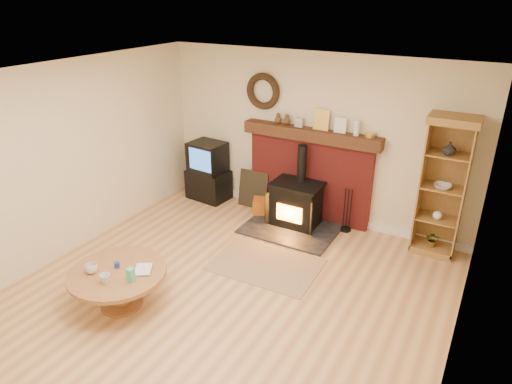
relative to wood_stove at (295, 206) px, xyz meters
The scene contains 11 objects.
ground 2.30m from the wood_stove, 89.07° to the right, with size 5.50×5.50×0.00m, color #B57D4B.
room_shell 2.57m from the wood_stove, 89.49° to the right, with size 5.02×5.52×2.61m.
chimney_breast 0.61m from the wood_stove, 84.50° to the left, with size 2.20×0.22×1.78m.
wood_stove is the anchor object (origin of this frame).
area_rug 1.27m from the wood_stove, 83.73° to the right, with size 1.42×0.98×0.01m, color brown.
tv_unit 1.79m from the wood_stove, behind, with size 0.74×0.55×1.03m.
curio_cabinet 2.14m from the wood_stove, ahead, with size 0.63×0.45×1.96m.
firelog_box 0.63m from the wood_stove, 167.45° to the left, with size 0.43×0.27×0.27m, color orange.
leaning_painting 0.95m from the wood_stove, 163.02° to the left, with size 0.53×0.03×0.63m, color black.
fire_tools 0.82m from the wood_stove, 16.82° to the left, with size 0.16×0.16×0.70m.
coffee_table 2.96m from the wood_stove, 108.57° to the right, with size 1.11×1.11×0.63m.
Camera 1 is at (2.54, -3.56, 3.41)m, focal length 32.00 mm.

